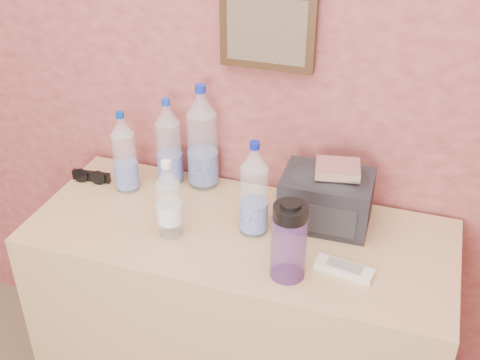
% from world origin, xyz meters
% --- Properties ---
extents(picture_frame, '(0.30, 0.03, 0.25)m').
position_xyz_m(picture_frame, '(0.00, 1.98, 1.40)').
color(picture_frame, '#382311').
rests_on(picture_frame, room_shell).
extents(dresser, '(1.34, 0.56, 0.84)m').
position_xyz_m(dresser, '(0.00, 1.70, 0.42)').
color(dresser, '#B17B4D').
rests_on(dresser, ground).
extents(pet_large_a, '(0.08, 0.08, 0.29)m').
position_xyz_m(pet_large_a, '(-0.45, 1.81, 0.97)').
color(pet_large_a, white).
rests_on(pet_large_a, dresser).
extents(pet_large_b, '(0.09, 0.09, 0.32)m').
position_xyz_m(pet_large_b, '(-0.32, 1.91, 0.98)').
color(pet_large_b, silver).
rests_on(pet_large_b, dresser).
extents(pet_large_c, '(0.10, 0.10, 0.37)m').
position_xyz_m(pet_large_c, '(-0.20, 1.92, 1.00)').
color(pet_large_c, silver).
rests_on(pet_large_c, dresser).
extents(pet_large_d, '(0.09, 0.09, 0.31)m').
position_xyz_m(pet_large_d, '(0.05, 1.71, 0.98)').
color(pet_large_d, silver).
rests_on(pet_large_d, dresser).
extents(pet_small, '(0.07, 0.07, 0.26)m').
position_xyz_m(pet_small, '(-0.19, 1.62, 0.95)').
color(pet_small, silver).
rests_on(pet_small, dresser).
extents(nalgene_bottle, '(0.10, 0.10, 0.25)m').
position_xyz_m(nalgene_bottle, '(0.20, 1.54, 0.96)').
color(nalgene_bottle, '#69398C').
rests_on(nalgene_bottle, dresser).
extents(sunglasses, '(0.14, 0.06, 0.04)m').
position_xyz_m(sunglasses, '(-0.59, 1.82, 0.86)').
color(sunglasses, black).
rests_on(sunglasses, dresser).
extents(ac_remote, '(0.17, 0.08, 0.02)m').
position_xyz_m(ac_remote, '(0.35, 1.60, 0.85)').
color(ac_remote, silver).
rests_on(ac_remote, dresser).
extents(toiletry_bag, '(0.28, 0.21, 0.19)m').
position_xyz_m(toiletry_bag, '(0.25, 1.84, 0.93)').
color(toiletry_bag, black).
rests_on(toiletry_bag, dresser).
extents(foil_packet, '(0.15, 0.13, 0.03)m').
position_xyz_m(foil_packet, '(0.27, 1.83, 1.04)').
color(foil_packet, silver).
rests_on(foil_packet, toiletry_bag).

